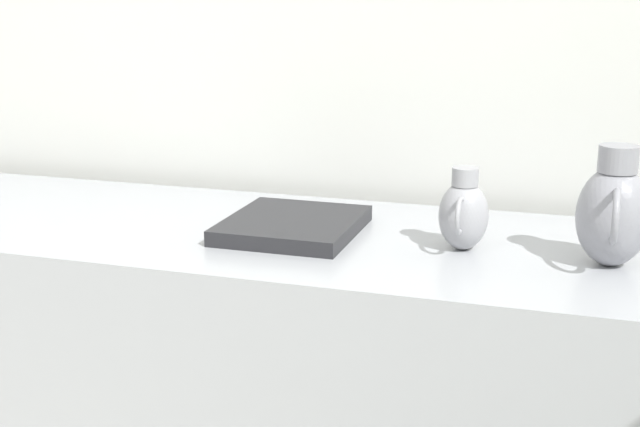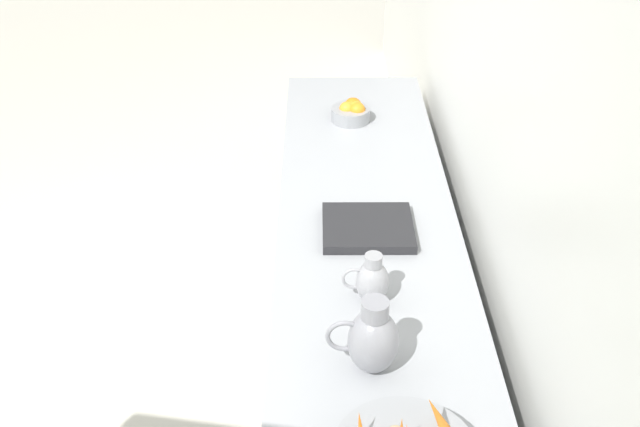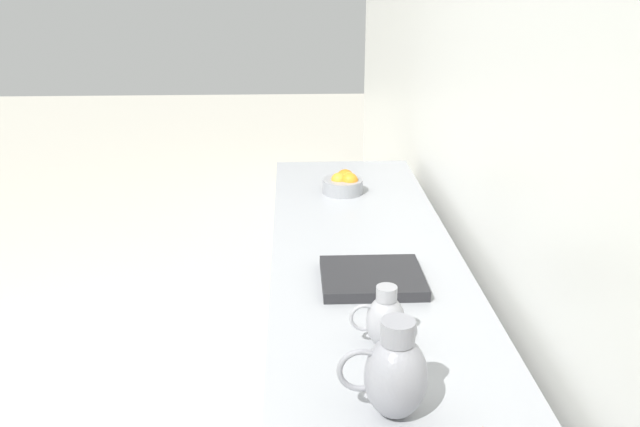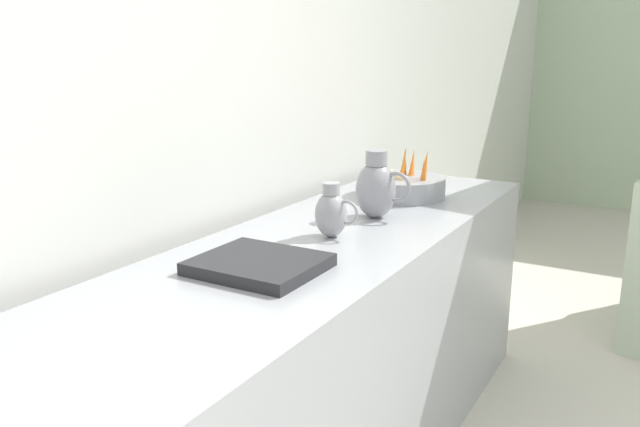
{
  "view_description": "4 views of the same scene",
  "coord_description": "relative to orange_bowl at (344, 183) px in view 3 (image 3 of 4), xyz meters",
  "views": [
    {
      "loc": [
        0.33,
        0.62,
        1.45
      ],
      "look_at": [
        -1.4,
        0.08,
        0.96
      ],
      "focal_mm": 47.48,
      "sensor_mm": 36.0,
      "label": 1
    },
    {
      "loc": [
        -1.3,
        2.27,
        2.47
      ],
      "look_at": [
        -1.31,
        0.05,
        1.01
      ],
      "focal_mm": 41.33,
      "sensor_mm": 36.0,
      "label": 2
    },
    {
      "loc": [
        -1.22,
        2.04,
        1.9
      ],
      "look_at": [
        -1.32,
        -0.18,
        1.08
      ],
      "focal_mm": 38.23,
      "sensor_mm": 36.0,
      "label": 3
    },
    {
      "loc": [
        -0.48,
        -1.41,
        1.49
      ],
      "look_at": [
        -1.36,
        0.12,
        1.04
      ],
      "focal_mm": 35.8,
      "sensor_mm": 36.0,
      "label": 4
    }
  ],
  "objects": [
    {
      "name": "orange_bowl",
      "position": [
        0.0,
        0.0,
        0.0
      ],
      "size": [
        0.19,
        0.19,
        0.11
      ],
      "color": "gray",
      "rests_on": "prep_counter"
    },
    {
      "name": "tile_wall_left",
      "position": [
        -0.49,
        1.54,
        0.56
      ],
      "size": [
        0.1,
        9.58,
        3.0
      ],
      "primitive_type": "cube",
      "color": "silver",
      "rests_on": "ground_plane"
    },
    {
      "name": "prep_counter",
      "position": [
        -0.03,
        1.04,
        -0.49
      ],
      "size": [
        0.7,
        3.13,
        0.89
      ],
      "primitive_type": "cube",
      "color": "#9EA0A5",
      "rests_on": "ground_plane"
    },
    {
      "name": "metal_pitcher_tall",
      "position": [
        0.01,
        1.66,
        0.07
      ],
      "size": [
        0.21,
        0.15,
        0.25
      ],
      "color": "gray",
      "rests_on": "prep_counter"
    },
    {
      "name": "counter_sink_basin",
      "position": [
        -0.02,
        0.95,
        -0.03
      ],
      "size": [
        0.34,
        0.3,
        0.04
      ],
      "primitive_type": "cube",
      "color": "#232326",
      "rests_on": "prep_counter"
    },
    {
      "name": "metal_pitcher_short",
      "position": [
        -0.01,
        1.35,
        0.04
      ],
      "size": [
        0.16,
        0.11,
        0.18
      ],
      "color": "#939399",
      "rests_on": "prep_counter"
    }
  ]
}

